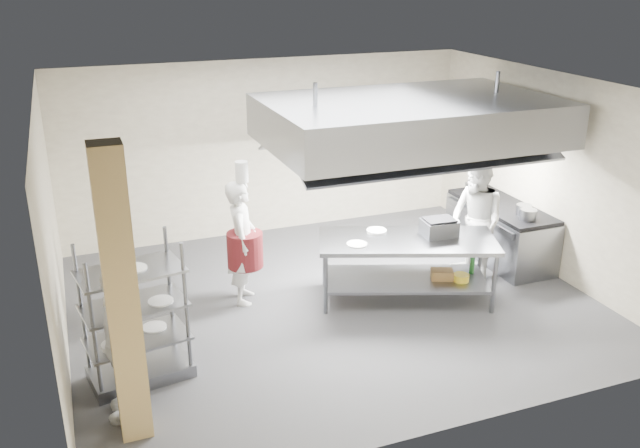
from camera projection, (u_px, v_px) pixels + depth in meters
name	position (u px, v px, depth m)	size (l,w,h in m)	color
floor	(332.00, 302.00, 9.49)	(7.00, 7.00, 0.00)	#2F2F31
ceiling	(334.00, 87.00, 8.41)	(7.00, 7.00, 0.00)	silver
wall_back	(267.00, 148.00, 11.57)	(7.00, 7.00, 0.00)	#B2A78D
wall_left	(51.00, 236.00, 7.78)	(6.00, 6.00, 0.00)	#B2A78D
wall_right	(550.00, 174.00, 10.12)	(6.00, 6.00, 0.00)	#B2A78D
column	(122.00, 299.00, 6.32)	(0.30, 0.30, 3.00)	tan
exhaust_hood	(409.00, 120.00, 9.41)	(4.00, 2.50, 0.60)	gray
hood_strip_a	(350.00, 148.00, 9.23)	(1.60, 0.12, 0.04)	white
hood_strip_b	(463.00, 137.00, 9.83)	(1.60, 0.12, 0.04)	white
wall_shelf	(367.00, 141.00, 12.03)	(1.50, 0.28, 0.04)	gray
island	(406.00, 269.00, 9.43)	(2.42, 1.01, 0.91)	gray
island_worktop	(407.00, 241.00, 9.28)	(2.42, 1.01, 0.06)	gray
island_undershelf	(406.00, 279.00, 9.49)	(2.23, 0.91, 0.04)	slate
pass_rack	(135.00, 313.00, 7.46)	(1.11, 0.65, 1.66)	slate
cooking_range	(500.00, 233.00, 10.80)	(0.80, 2.00, 0.84)	slate
range_top	(502.00, 206.00, 10.64)	(0.78, 1.96, 0.06)	black
chef_head	(242.00, 242.00, 9.24)	(0.64, 0.42, 1.76)	white
chef_line	(476.00, 221.00, 9.89)	(0.90, 0.70, 1.84)	silver
chef_plating	(122.00, 343.00, 6.84)	(0.99, 0.41, 1.69)	white
griddle	(439.00, 228.00, 9.35)	(0.46, 0.36, 0.22)	slate
wicker_basket	(442.00, 274.00, 9.43)	(0.30, 0.21, 0.13)	olive
stockpot	(524.00, 210.00, 10.17)	(0.23, 0.23, 0.16)	gray
plate_stack	(137.00, 336.00, 7.57)	(0.28, 0.28, 0.05)	white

